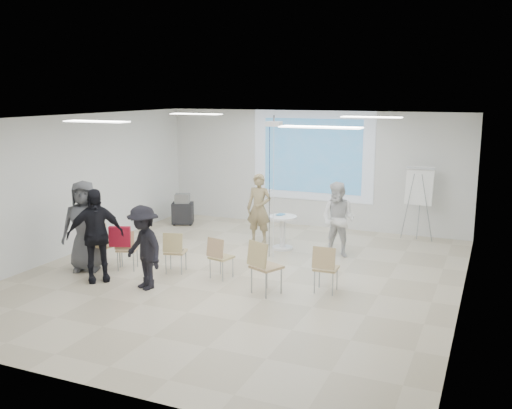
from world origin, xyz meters
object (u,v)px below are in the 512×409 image
at_px(chair_left_inner, 175,249).
at_px(chair_right_inner, 263,263).
at_px(chair_left_mid, 126,246).
at_px(player_right, 338,215).
at_px(chair_center, 219,254).
at_px(chair_right_far, 325,265).
at_px(audience_left, 95,228).
at_px(audience_outer, 84,221).
at_px(laptop, 176,250).
at_px(av_cart, 183,210).
at_px(player_left, 259,204).
at_px(pedestal_table, 283,230).
at_px(audience_mid, 143,242).
at_px(chair_far_left, 102,241).
at_px(flipchart_easel, 419,187).

relative_size(chair_left_inner, chair_right_inner, 0.85).
bearing_deg(chair_left_mid, player_right, 15.30).
bearing_deg(chair_center, chair_right_far, 13.96).
bearing_deg(audience_left, chair_left_mid, 35.26).
bearing_deg(player_right, audience_outer, -133.87).
distance_m(chair_right_far, laptop, 3.01).
bearing_deg(laptop, player_right, -152.74).
bearing_deg(player_right, audience_left, -125.74).
distance_m(player_right, av_cart, 4.78).
bearing_deg(chair_left_mid, player_left, 40.67).
bearing_deg(chair_right_inner, audience_outer, -154.15).
relative_size(pedestal_table, chair_center, 0.97).
distance_m(pedestal_table, laptop, 2.71).
bearing_deg(chair_right_inner, laptop, -169.51).
distance_m(chair_center, audience_mid, 1.45).
xyz_separation_m(player_right, chair_far_left, (-4.02, -2.76, -0.30)).
bearing_deg(audience_outer, audience_mid, -39.03).
bearing_deg(av_cart, audience_outer, -109.29).
bearing_deg(laptop, chair_center, 162.37).
bearing_deg(chair_center, audience_left, -141.48).
xyz_separation_m(chair_left_mid, chair_center, (1.92, 0.25, -0.01)).
relative_size(audience_left, av_cart, 2.46).
distance_m(pedestal_table, audience_left, 4.21).
xyz_separation_m(chair_right_inner, audience_mid, (-2.07, -0.54, 0.29)).
relative_size(chair_left_inner, chair_right_far, 0.96).
height_order(player_left, audience_left, audience_left).
bearing_deg(laptop, pedestal_table, -133.94).
distance_m(chair_center, laptop, 0.96).
relative_size(chair_right_inner, flipchart_easel, 0.55).
height_order(player_right, flipchart_easel, player_right).
distance_m(chair_far_left, audience_left, 0.80).
height_order(audience_left, audience_outer, audience_outer).
distance_m(chair_left_inner, flipchart_easel, 6.00).
bearing_deg(av_cart, chair_far_left, -105.27).
bearing_deg(chair_center, chair_left_mid, -159.74).
bearing_deg(chair_left_inner, chair_center, -12.29).
distance_m(chair_left_mid, laptop, 1.00).
bearing_deg(player_right, av_cart, 176.33).
height_order(chair_far_left, chair_center, chair_far_left).
height_order(chair_left_mid, audience_left, audience_left).
xyz_separation_m(player_right, chair_left_inner, (-2.59, -2.41, -0.40)).
bearing_deg(player_right, audience_mid, -115.98).
xyz_separation_m(chair_far_left, laptop, (1.42, 0.44, -0.14)).
height_order(chair_far_left, chair_right_inner, chair_far_left).
xyz_separation_m(chair_center, laptop, (-0.96, 0.05, -0.04)).
bearing_deg(pedestal_table, flipchart_easel, 36.63).
xyz_separation_m(chair_center, audience_outer, (-2.66, -0.54, 0.52)).
bearing_deg(chair_right_inner, pedestal_table, 128.54).
distance_m(chair_left_mid, audience_left, 0.91).
relative_size(audience_left, audience_mid, 1.16).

